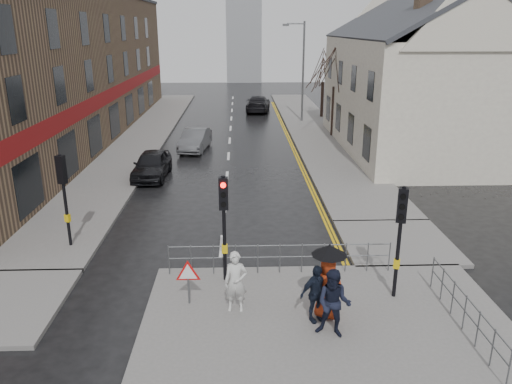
{
  "coord_description": "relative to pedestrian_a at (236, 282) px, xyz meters",
  "views": [
    {
      "loc": [
        0.69,
        -13.87,
        7.7
      ],
      "look_at": [
        1.27,
        3.26,
        2.01
      ],
      "focal_mm": 35.0,
      "sensor_mm": 36.0,
      "label": 1
    }
  ],
  "objects": [
    {
      "name": "pedestrian_b",
      "position": [
        2.48,
        -1.29,
        0.04
      ],
      "size": [
        1.08,
        0.97,
        1.83
      ],
      "primitive_type": "imported",
      "rotation": [
        0.0,
        0.0,
        -0.37
      ],
      "color": "black",
      "rests_on": "near_pavement"
    },
    {
      "name": "car_parked",
      "position": [
        -4.55,
        13.6,
        -0.3
      ],
      "size": [
        1.84,
        4.26,
        1.43
      ],
      "primitive_type": "imported",
      "rotation": [
        0.0,
        0.0,
        -0.04
      ],
      "color": "black",
      "rests_on": "ground"
    },
    {
      "name": "building_right_cream",
      "position": [
        11.45,
        19.6,
        3.76
      ],
      "size": [
        9.0,
        16.4,
        10.1
      ],
      "color": "beige",
      "rests_on": "ground"
    },
    {
      "name": "warning_sign",
      "position": [
        -1.35,
        0.39,
        0.02
      ],
      "size": [
        0.8,
        0.07,
        1.35
      ],
      "color": "#595B5E",
      "rests_on": "near_pavement"
    },
    {
      "name": "right_pavement",
      "position": [
        5.95,
        26.6,
        -0.95
      ],
      "size": [
        4.0,
        40.0,
        0.14
      ],
      "primitive_type": "cube",
      "color": "#605E5B",
      "rests_on": "ground"
    },
    {
      "name": "guard_railing_side",
      "position": [
        5.95,
        -1.15,
        -0.17
      ],
      "size": [
        0.04,
        4.54,
        1.0
      ],
      "color": "#595B5E",
      "rests_on": "near_pavement"
    },
    {
      "name": "street_lamp",
      "position": [
        5.27,
        29.6,
        3.69
      ],
      "size": [
        1.83,
        0.25,
        8.0
      ],
      "color": "#595B5E",
      "rests_on": "right_pavement"
    },
    {
      "name": "car_mid",
      "position": [
        -2.74,
        19.76,
        -0.33
      ],
      "size": [
        2.03,
        4.36,
        1.38
      ],
      "primitive_type": "imported",
      "rotation": [
        0.0,
        0.0,
        -0.14
      ],
      "color": "#4C4D51",
      "rests_on": "ground"
    },
    {
      "name": "building_left_terrace",
      "position": [
        -12.55,
        23.6,
        3.98
      ],
      "size": [
        8.0,
        42.0,
        10.0
      ],
      "primitive_type": "cube",
      "color": "brown",
      "rests_on": "ground"
    },
    {
      "name": "near_pavement",
      "position": [
        2.45,
        -1.9,
        -0.95
      ],
      "size": [
        10.0,
        9.0,
        0.14
      ],
      "primitive_type": "cube",
      "color": "#605E5B",
      "rests_on": "ground"
    },
    {
      "name": "traffic_signal_near_right",
      "position": [
        4.65,
        0.59,
        1.44
      ],
      "size": [
        0.34,
        0.33,
        3.4
      ],
      "color": "black",
      "rests_on": "near_pavement"
    },
    {
      "name": "pedestrian_d",
      "position": [
        2.13,
        -0.59,
        -0.07
      ],
      "size": [
        1.03,
        0.76,
        1.62
      ],
      "primitive_type": "imported",
      "rotation": [
        0.0,
        0.0,
        0.44
      ],
      "color": "black",
      "rests_on": "near_pavement"
    },
    {
      "name": "tree_near",
      "position": [
        6.95,
        23.6,
        4.12
      ],
      "size": [
        2.4,
        2.4,
        6.58
      ],
      "color": "#32221C",
      "rests_on": "right_pavement"
    },
    {
      "name": "left_pavement",
      "position": [
        -7.05,
        24.6,
        -0.95
      ],
      "size": [
        4.0,
        44.0,
        0.14
      ],
      "primitive_type": "cube",
      "color": "#605E5B",
      "rests_on": "ground"
    },
    {
      "name": "guard_railing_front",
      "position": [
        1.4,
        2.2,
        -0.16
      ],
      "size": [
        7.14,
        0.04,
        1.0
      ],
      "color": "#595B5E",
      "rests_on": "near_pavement"
    },
    {
      "name": "traffic_signal_far_left",
      "position": [
        -6.05,
        4.6,
        1.44
      ],
      "size": [
        0.34,
        0.33,
        3.4
      ],
      "color": "black",
      "rests_on": "left_pavement"
    },
    {
      "name": "traffic_signal_near_left",
      "position": [
        -0.35,
        1.79,
        1.44
      ],
      "size": [
        0.28,
        0.27,
        3.4
      ],
      "color": "black",
      "rests_on": "near_pavement"
    },
    {
      "name": "pedestrian_a",
      "position": [
        0.0,
        0.0,
        0.0
      ],
      "size": [
        0.66,
        0.44,
        1.76
      ],
      "primitive_type": "imported",
      "rotation": [
        0.0,
        0.0,
        -0.04
      ],
      "color": "silver",
      "rests_on": "near_pavement"
    },
    {
      "name": "ground",
      "position": [
        -0.55,
        1.6,
        -1.02
      ],
      "size": [
        120.0,
        120.0,
        0.0
      ],
      "primitive_type": "plane",
      "color": "black",
      "rests_on": "ground"
    },
    {
      "name": "pedestrian_with_umbrella",
      "position": [
        2.48,
        -0.42,
        0.26
      ],
      "size": [
        1.01,
        0.96,
        2.13
      ],
      "color": "#A22F12",
      "rests_on": "near_pavement"
    },
    {
      "name": "pavement_bridge_right",
      "position": [
        5.95,
        4.6,
        -0.95
      ],
      "size": [
        4.0,
        4.2,
        0.14
      ],
      "primitive_type": "cube",
      "color": "#605E5B",
      "rests_on": "ground"
    },
    {
      "name": "car_far",
      "position": [
        1.96,
        35.33,
        -0.27
      ],
      "size": [
        2.63,
        5.35,
        1.5
      ],
      "primitive_type": "imported",
      "rotation": [
        0.0,
        0.0,
        3.04
      ],
      "color": "black",
      "rests_on": "ground"
    },
    {
      "name": "church_tower",
      "position": [
        0.95,
        63.6,
        7.98
      ],
      "size": [
        5.0,
        5.0,
        18.0
      ],
      "primitive_type": "cube",
      "color": "gray",
      "rests_on": "ground"
    },
    {
      "name": "tree_far",
      "position": [
        7.45,
        31.6,
        3.4
      ],
      "size": [
        2.4,
        2.4,
        5.64
      ],
      "color": "#32221C",
      "rests_on": "right_pavement"
    }
  ]
}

